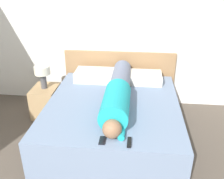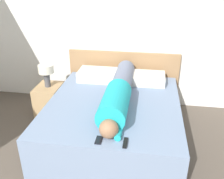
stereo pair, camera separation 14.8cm
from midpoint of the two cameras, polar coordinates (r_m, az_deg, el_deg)
wall_back at (r=4.03m, az=2.64°, el=14.30°), size 5.73×0.06×2.60m
bed at (r=3.37m, az=1.65°, el=-7.00°), size 1.69×1.90×0.54m
headboard at (r=4.21m, az=3.54°, el=2.66°), size 1.81×0.04×0.90m
nightstand at (r=4.07m, az=-13.06°, el=-2.27°), size 0.37×0.47×0.46m
table_lamp at (r=3.87m, az=-13.76°, el=4.06°), size 0.23×0.23×0.35m
person_lying at (r=3.15m, az=2.86°, el=-0.80°), size 0.32×1.75×0.32m
pillow_near_headboard at (r=3.88m, az=-2.11°, el=3.35°), size 0.59×0.39×0.15m
pillow_second at (r=3.82m, az=8.83°, el=2.55°), size 0.56×0.39×0.14m
tv_remote at (r=2.51m, az=4.77°, el=-12.08°), size 0.04×0.15×0.02m
cell_phone at (r=2.55m, az=-1.35°, el=-11.51°), size 0.06×0.13×0.01m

